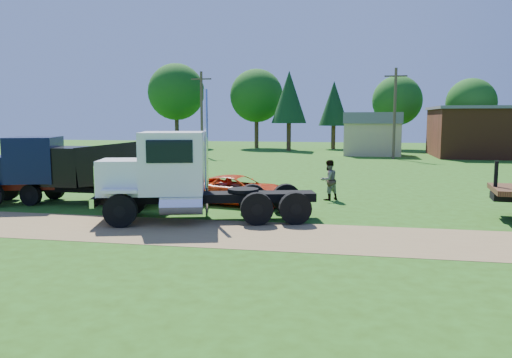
% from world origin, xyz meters
% --- Properties ---
extents(ground, '(140.00, 140.00, 0.00)m').
position_xyz_m(ground, '(0.00, 0.00, 0.00)').
color(ground, '#274A10').
rests_on(ground, ground).
extents(dirt_track, '(120.00, 4.20, 0.01)m').
position_xyz_m(dirt_track, '(0.00, 0.00, 0.01)').
color(dirt_track, brown).
rests_on(dirt_track, ground).
extents(white_semi_tractor, '(8.81, 4.85, 5.21)m').
position_xyz_m(white_semi_tractor, '(-4.97, 1.87, 1.78)').
color(white_semi_tractor, black).
rests_on(white_semi_tractor, ground).
extents(black_dump_truck, '(7.18, 2.22, 3.11)m').
position_xyz_m(black_dump_truck, '(-9.76, 4.73, 1.71)').
color(black_dump_truck, black).
rests_on(black_dump_truck, ground).
extents(navy_truck, '(7.43, 4.53, 3.17)m').
position_xyz_m(navy_truck, '(-12.32, 4.68, 1.62)').
color(navy_truck, maroon).
rests_on(navy_truck, ground).
extents(orange_pickup, '(5.26, 3.13, 1.37)m').
position_xyz_m(orange_pickup, '(-3.36, 5.92, 0.69)').
color(orange_pickup, red).
rests_on(orange_pickup, ground).
extents(spectator_b, '(1.23, 1.21, 2.00)m').
position_xyz_m(spectator_b, '(0.77, 7.99, 1.00)').
color(spectator_b, '#999999').
rests_on(spectator_b, ground).
extents(brick_building, '(15.40, 10.40, 5.30)m').
position_xyz_m(brick_building, '(18.00, 40.00, 2.66)').
color(brick_building, brown).
rests_on(brick_building, ground).
extents(tan_shed, '(6.20, 5.40, 4.70)m').
position_xyz_m(tan_shed, '(4.00, 40.00, 2.42)').
color(tan_shed, tan).
rests_on(tan_shed, ground).
extents(utility_poles, '(42.20, 0.28, 9.00)m').
position_xyz_m(utility_poles, '(6.00, 35.00, 4.71)').
color(utility_poles, '#4B382B').
rests_on(utility_poles, ground).
extents(tree_row, '(57.09, 10.71, 11.68)m').
position_xyz_m(tree_row, '(1.41, 50.13, 7.09)').
color(tree_row, '#3D2D19').
rests_on(tree_row, ground).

